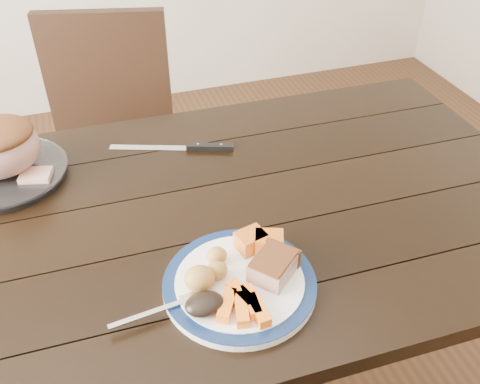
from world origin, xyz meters
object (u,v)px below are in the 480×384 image
object	(u,v)px
dinner_plate	(240,284)
pork_slice	(273,267)
fork	(165,308)
carving_knife	(194,147)
dining_table	(205,242)
chair_far	(112,139)
serving_platter	(4,174)

from	to	relation	value
dinner_plate	pork_slice	bearing A→B (deg)	-4.76
fork	carving_knife	bearing A→B (deg)	63.50
dinner_plate	fork	distance (m)	0.15
dining_table	fork	world-z (taller)	fork
chair_far	fork	bearing A→B (deg)	103.82
dining_table	fork	xyz separation A→B (m)	(-0.14, -0.26, 0.11)
chair_far	pork_slice	world-z (taller)	chair_far
chair_far	dinner_plate	size ratio (longest dim) A/B	3.22
dining_table	pork_slice	bearing A→B (deg)	-73.50
serving_platter	chair_far	bearing A→B (deg)	58.60
serving_platter	pork_slice	world-z (taller)	pork_slice
pork_slice	carving_knife	xyz separation A→B (m)	(-0.03, 0.49, -0.03)
chair_far	fork	size ratio (longest dim) A/B	5.21
dining_table	chair_far	bearing A→B (deg)	100.55
chair_far	carving_knife	size ratio (longest dim) A/B	3.02
pork_slice	fork	xyz separation A→B (m)	(-0.21, -0.02, -0.02)
fork	chair_far	bearing A→B (deg)	83.25
serving_platter	carving_knife	world-z (taller)	serving_platter
serving_platter	carving_knife	bearing A→B (deg)	-2.93
pork_slice	carving_knife	world-z (taller)	pork_slice
dining_table	chair_far	xyz separation A→B (m)	(-0.14, 0.74, -0.13)
chair_far	fork	world-z (taller)	chair_far
dinner_plate	serving_platter	distance (m)	0.67
carving_knife	dinner_plate	bearing A→B (deg)	-74.47
dining_table	carving_knife	size ratio (longest dim) A/B	5.25
serving_platter	pork_slice	distance (m)	0.71
serving_platter	fork	bearing A→B (deg)	-62.25
dinner_plate	carving_knife	world-z (taller)	dinner_plate
serving_platter	fork	xyz separation A→B (m)	(0.28, -0.53, 0.01)
fork	carving_knife	xyz separation A→B (m)	(0.18, 0.51, -0.01)
carving_knife	chair_far	bearing A→B (deg)	130.53
dinner_plate	fork	world-z (taller)	fork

